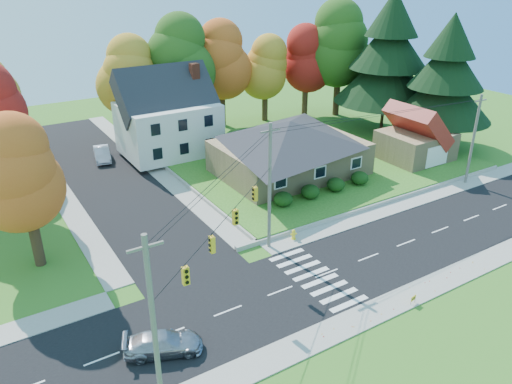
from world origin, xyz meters
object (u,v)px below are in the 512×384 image
ranch_house (289,146)px  white_car (102,154)px  fire_hydrant (294,235)px  silver_sedan (163,343)px

ranch_house → white_car: bearing=135.5°
ranch_house → fire_hydrant: ranch_house is taller
fire_hydrant → ranch_house: bearing=56.4°
silver_sedan → ranch_house: bearing=-28.6°
white_car → fire_hydrant: 26.80m
silver_sedan → white_car: 32.61m
white_car → fire_hydrant: (7.77, -25.64, -0.33)m
silver_sedan → white_car: white_car is taller
white_car → silver_sedan: bearing=-89.5°
silver_sedan → fire_hydrant: (13.63, 6.43, -0.22)m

